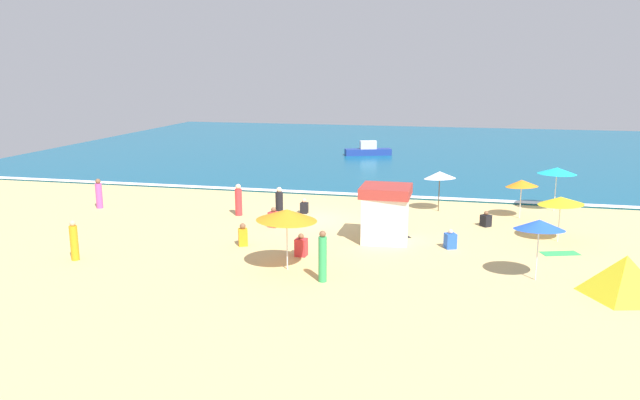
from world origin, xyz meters
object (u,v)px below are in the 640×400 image
at_px(beach_umbrella_4, 539,225).
at_px(beachgoer_4, 450,240).
at_px(beachgoer_7, 99,194).
at_px(beach_umbrella_1, 522,183).
at_px(beachgoer_9, 74,241).
at_px(beach_umbrella_0, 287,215).
at_px(beachgoer_0, 486,220).
at_px(beachgoer_1, 323,257).
at_px(beachgoer_3, 239,201).
at_px(beach_umbrella_2, 440,175).
at_px(beachgoer_10, 274,218).
at_px(beachgoer_2, 304,207).
at_px(beach_umbrella_5, 561,201).
at_px(lifeguard_cabana, 385,213).
at_px(beach_umbrella_3, 557,171).
at_px(beach_tent, 625,277).
at_px(beachgoer_8, 301,246).
at_px(beachgoer_6, 279,205).
at_px(beachgoer_5, 243,236).
at_px(small_boat_0, 368,150).

distance_m(beach_umbrella_4, beachgoer_4, 4.83).
relative_size(beach_umbrella_4, beachgoer_7, 1.43).
bearing_deg(beach_umbrella_1, beachgoer_9, -147.72).
relative_size(beach_umbrella_0, beachgoer_0, 3.55).
xyz_separation_m(beachgoer_1, beachgoer_3, (-6.44, 8.73, -0.13)).
xyz_separation_m(beach_umbrella_2, beachgoer_10, (-7.53, -5.13, -1.53)).
height_order(beachgoer_2, beachgoer_9, beachgoer_9).
bearing_deg(beach_umbrella_2, beachgoer_3, -161.73).
bearing_deg(beachgoer_10, beach_umbrella_5, 2.09).
xyz_separation_m(lifeguard_cabana, beach_umbrella_3, (8.04, 7.71, 0.91)).
height_order(beach_umbrella_4, beach_tent, beach_umbrella_4).
xyz_separation_m(beachgoer_4, beachgoer_8, (-5.85, -2.47, 0.05)).
relative_size(beach_umbrella_2, beachgoer_3, 1.44).
bearing_deg(beachgoer_1, beach_umbrella_4, 14.53).
xyz_separation_m(beach_umbrella_4, beachgoer_4, (-3.09, 3.30, -1.70)).
bearing_deg(beach_umbrella_5, beach_tent, -80.43).
bearing_deg(beachgoer_4, beachgoer_2, 148.10).
xyz_separation_m(beach_umbrella_0, beachgoer_4, (5.92, 4.23, -1.77)).
bearing_deg(beachgoer_8, beach_umbrella_5, 23.85).
relative_size(beach_tent, beachgoer_8, 2.94).
xyz_separation_m(lifeguard_cabana, beach_umbrella_1, (6.12, 5.64, 0.54)).
distance_m(lifeguard_cabana, beachgoer_6, 5.99).
height_order(beachgoer_5, beachgoer_10, beachgoer_5).
relative_size(beachgoer_0, beachgoer_1, 0.41).
relative_size(beachgoer_9, beachgoer_10, 1.67).
bearing_deg(beach_umbrella_0, beachgoer_7, 149.32).
relative_size(beachgoer_1, beachgoer_8, 2.00).
bearing_deg(beach_tent, beachgoer_2, 145.00).
distance_m(beachgoer_5, small_boat_0, 27.90).
bearing_deg(beach_tent, beach_umbrella_0, 178.25).
distance_m(beach_umbrella_1, beachgoer_6, 12.18).
relative_size(beach_umbrella_3, beachgoer_9, 1.46).
bearing_deg(beachgoer_6, beach_umbrella_1, 16.19).
height_order(beachgoer_1, beachgoer_4, beachgoer_1).
relative_size(beach_umbrella_0, small_boat_0, 0.67).
distance_m(beachgoer_0, beachgoer_1, 11.05).
bearing_deg(beachgoer_6, beach_umbrella_3, 21.90).
distance_m(beachgoer_5, beachgoer_10, 3.32).
bearing_deg(beachgoer_10, small_boat_0, 88.22).
bearing_deg(beach_umbrella_4, beach_umbrella_5, 74.72).
bearing_deg(beach_tent, beach_umbrella_2, 119.66).
relative_size(beachgoer_4, beachgoer_7, 0.52).
xyz_separation_m(beach_umbrella_4, beachgoer_8, (-8.94, 0.84, -1.65)).
xyz_separation_m(lifeguard_cabana, small_boat_0, (-4.72, 25.71, -0.76)).
height_order(beachgoer_3, small_boat_0, beachgoer_3).
distance_m(beachgoer_2, beachgoer_10, 3.14).
height_order(beach_umbrella_3, beach_tent, beach_umbrella_3).
bearing_deg(beachgoer_4, beachgoer_1, -129.64).
bearing_deg(beachgoer_9, beachgoer_5, 30.41).
bearing_deg(beach_umbrella_2, beach_umbrella_0, -115.00).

